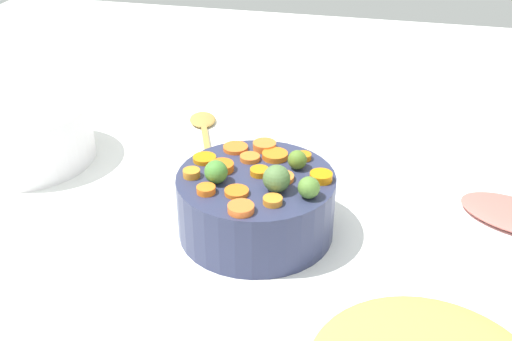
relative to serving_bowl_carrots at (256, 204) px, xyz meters
name	(u,v)px	position (x,y,z in m)	size (l,w,h in m)	color
tabletop	(266,227)	(-0.03, 0.01, -0.06)	(2.40, 2.40, 0.02)	white
serving_bowl_carrots	(256,204)	(0.00, 0.00, 0.00)	(0.24, 0.24, 0.10)	#2E3353
carrot_slice_0	(205,158)	(-0.03, -0.09, 0.05)	(0.04, 0.04, 0.01)	orange
carrot_slice_1	(222,167)	(-0.01, -0.05, 0.05)	(0.04, 0.04, 0.01)	orange
carrot_slice_2	(237,192)	(0.05, -0.01, 0.05)	(0.03, 0.03, 0.01)	orange
carrot_slice_3	(281,177)	(0.00, 0.04, 0.05)	(0.04, 0.04, 0.01)	orange
carrot_slice_4	(303,156)	(-0.07, 0.06, 0.05)	(0.02, 0.02, 0.01)	orange
carrot_slice_5	(192,173)	(0.02, -0.09, 0.05)	(0.03, 0.03, 0.01)	orange
carrot_slice_6	(260,172)	(-0.01, 0.00, 0.05)	(0.03, 0.03, 0.01)	orange
carrot_slice_7	(206,190)	(0.06, -0.06, 0.05)	(0.03, 0.03, 0.01)	orange
carrot_slice_8	(250,158)	(-0.05, -0.02, 0.05)	(0.03, 0.03, 0.01)	orange
carrot_slice_9	(275,155)	(-0.06, 0.01, 0.05)	(0.04, 0.04, 0.01)	orange
carrot_slice_10	(321,177)	(-0.01, 0.09, 0.05)	(0.03, 0.03, 0.01)	orange
carrot_slice_11	(273,201)	(0.07, 0.04, 0.05)	(0.03, 0.03, 0.01)	orange
carrot_slice_12	(241,208)	(0.09, 0.00, 0.05)	(0.04, 0.04, 0.01)	orange
carrot_slice_13	(265,146)	(-0.09, -0.01, 0.05)	(0.04, 0.04, 0.01)	orange
carrot_slice_14	(236,148)	(-0.07, -0.05, 0.05)	(0.04, 0.04, 0.01)	orange
brussels_sprout_0	(309,188)	(0.04, 0.08, 0.06)	(0.03, 0.03, 0.03)	#588634
brussels_sprout_1	(216,172)	(0.03, -0.05, 0.07)	(0.03, 0.03, 0.03)	#478633
brussels_sprout_2	(277,179)	(0.03, 0.04, 0.07)	(0.04, 0.04, 0.04)	#52773F
brussels_sprout_3	(297,160)	(-0.04, 0.05, 0.06)	(0.03, 0.03, 0.03)	#567C29
wooden_spoon	(204,128)	(-0.32, -0.19, -0.04)	(0.28, 0.14, 0.01)	#AE8841
casserole_dish	(22,133)	(-0.12, -0.47, 0.01)	(0.25, 0.25, 0.11)	white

